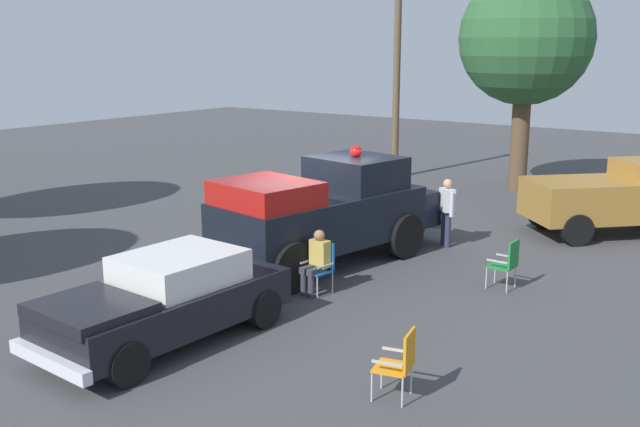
{
  "coord_description": "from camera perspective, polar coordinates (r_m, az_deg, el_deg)",
  "views": [
    {
      "loc": [
        -9.87,
        13.19,
        4.86
      ],
      "look_at": [
        -0.6,
        0.25,
        1.17
      ],
      "focal_mm": 41.19,
      "sensor_mm": 36.0,
      "label": 1
    }
  ],
  "objects": [
    {
      "name": "vintage_fire_truck",
      "position": [
        16.5,
        0.59,
        0.22
      ],
      "size": [
        3.29,
        6.24,
        2.59
      ],
      "color": "black",
      "rests_on": "ground"
    },
    {
      "name": "parked_pickup",
      "position": [
        20.54,
        22.22,
        1.21
      ],
      "size": [
        4.65,
        4.68,
        1.9
      ],
      "color": "black",
      "rests_on": "ground"
    },
    {
      "name": "spectator_seated",
      "position": [
        14.52,
        -0.28,
        -3.61
      ],
      "size": [
        0.44,
        0.58,
        1.29
      ],
      "color": "#383842",
      "rests_on": "ground"
    },
    {
      "name": "classic_hot_rod",
      "position": [
        12.46,
        -11.97,
        -6.53
      ],
      "size": [
        2.11,
        4.45,
        1.46
      ],
      "color": "black",
      "rests_on": "ground"
    },
    {
      "name": "oak_tree_right",
      "position": [
        25.34,
        15.7,
        12.9
      ],
      "size": [
        4.35,
        4.35,
        7.23
      ],
      "color": "brown",
      "rests_on": "ground"
    },
    {
      "name": "lawn_chair_spare",
      "position": [
        15.29,
        14.36,
        -3.59
      ],
      "size": [
        0.5,
        0.52,
        1.02
      ],
      "color": "#B7BABF",
      "rests_on": "ground"
    },
    {
      "name": "lawn_chair_by_car",
      "position": [
        10.41,
        6.28,
        -11.25
      ],
      "size": [
        0.6,
        0.6,
        1.02
      ],
      "color": "#B7BABF",
      "rests_on": "ground"
    },
    {
      "name": "spectator_standing",
      "position": [
        18.12,
        9.82,
        0.44
      ],
      "size": [
        0.56,
        0.48,
        1.68
      ],
      "color": "#2D334C",
      "rests_on": "ground"
    },
    {
      "name": "ground_plane",
      "position": [
        17.18,
        -1.13,
        -3.39
      ],
      "size": [
        60.0,
        60.0,
        0.0
      ],
      "primitive_type": "plane",
      "color": "#424244"
    },
    {
      "name": "lawn_chair_near_truck",
      "position": [
        14.64,
        0.08,
        -3.91
      ],
      "size": [
        0.57,
        0.56,
        1.02
      ],
      "color": "#B7BABF",
      "rests_on": "ground"
    },
    {
      "name": "utility_pole",
      "position": [
        27.07,
        5.99,
        11.41
      ],
      "size": [
        0.7,
        1.64,
        7.95
      ],
      "color": "brown",
      "rests_on": "ground"
    }
  ]
}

